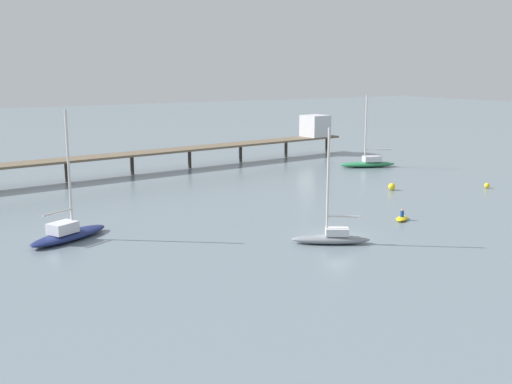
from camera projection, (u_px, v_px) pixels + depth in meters
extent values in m
plane|color=slate|center=(338.00, 236.00, 54.96)|extent=(400.00, 400.00, 0.00)
cube|color=brown|center=(161.00, 151.00, 88.42)|extent=(66.99, 11.84, 0.30)
cylinder|color=#38332D|center=(67.00, 172.00, 80.38)|extent=(0.50, 0.50, 2.69)
cylinder|color=#38332D|center=(132.00, 165.00, 85.94)|extent=(0.50, 0.50, 2.69)
cylinder|color=#38332D|center=(190.00, 159.00, 91.50)|extent=(0.50, 0.50, 2.69)
cylinder|color=#38332D|center=(241.00, 154.00, 97.06)|extent=(0.50, 0.50, 2.69)
cylinder|color=#38332D|center=(286.00, 149.00, 102.62)|extent=(0.50, 0.50, 2.69)
cylinder|color=#38332D|center=(327.00, 145.00, 108.18)|extent=(0.50, 0.50, 2.69)
cube|color=silver|center=(315.00, 126.00, 105.80)|extent=(4.26, 4.26, 3.62)
ellipsoid|color=#287F4C|center=(367.00, 164.00, 92.64)|extent=(8.75, 5.20, 0.80)
cube|color=silver|center=(372.00, 159.00, 92.59)|extent=(2.95, 2.42, 0.81)
cylinder|color=silver|center=(366.00, 129.00, 91.52)|extent=(0.22, 0.22, 9.83)
cylinder|color=silver|center=(378.00, 150.00, 92.48)|extent=(3.88, 1.64, 0.18)
ellipsoid|color=gray|center=(331.00, 239.00, 52.46)|extent=(6.40, 4.79, 0.71)
cube|color=silver|center=(337.00, 232.00, 52.31)|extent=(2.19, 1.91, 0.64)
cylinder|color=silver|center=(328.00, 182.00, 51.50)|extent=(0.20, 0.20, 9.06)
cylinder|color=silver|center=(343.00, 217.00, 52.04)|extent=(2.36, 1.56, 0.16)
ellipsoid|color=navy|center=(69.00, 236.00, 53.60)|extent=(8.21, 5.77, 0.76)
cube|color=silver|center=(63.00, 228.00, 52.90)|extent=(2.79, 2.51, 0.92)
cylinder|color=silver|center=(69.00, 171.00, 52.83)|extent=(0.22, 0.22, 10.42)
cylinder|color=silver|center=(57.00, 213.00, 52.25)|extent=(2.74, 1.53, 0.17)
ellipsoid|color=yellow|center=(402.00, 218.00, 60.48)|extent=(2.45, 2.09, 0.35)
cylinder|color=navy|center=(402.00, 214.00, 60.39)|extent=(0.50, 0.50, 0.55)
sphere|color=tan|center=(402.00, 210.00, 60.31)|extent=(0.24, 0.24, 0.24)
sphere|color=yellow|center=(487.00, 186.00, 76.48)|extent=(0.65, 0.65, 0.65)
sphere|color=yellow|center=(392.00, 187.00, 75.22)|extent=(0.85, 0.85, 0.85)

